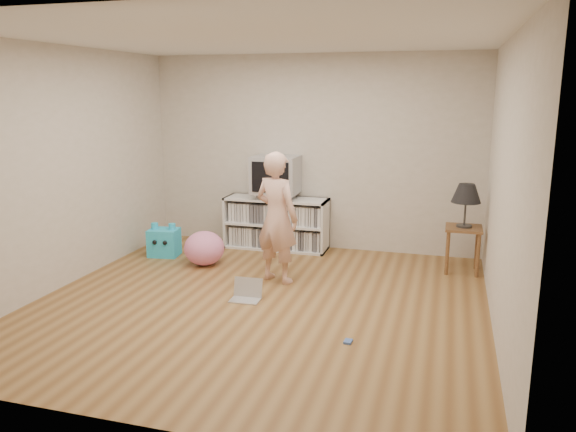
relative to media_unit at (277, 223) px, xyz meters
The scene contains 13 objects.
ground 2.11m from the media_unit, 77.62° to the right, with size 4.50×4.50×0.00m, color brown.
walls 2.29m from the media_unit, 77.62° to the right, with size 4.52×4.52×2.60m.
ceiling 3.07m from the media_unit, 77.62° to the right, with size 4.50×4.50×0.01m, color white.
media_unit is the anchor object (origin of this frame).
dvd_deck 0.39m from the media_unit, 90.00° to the right, with size 0.45×0.35×0.07m, color gray.
crt_tv 0.67m from the media_unit, 90.00° to the right, with size 0.60×0.53×0.50m.
side_table 2.47m from the media_unit, ahead, with size 0.42×0.42×0.55m.
table_lamp 2.54m from the media_unit, ahead, with size 0.34×0.34×0.52m.
person 1.44m from the media_unit, 72.56° to the right, with size 0.54×0.35×1.48m, color beige.
laptop 2.00m from the media_unit, 81.76° to the right, with size 0.31×0.26×0.21m.
playing_cards 3.09m from the media_unit, 61.13° to the right, with size 0.07×0.09×0.02m, color #476ABD.
plush_blue 1.53m from the media_unit, 149.03° to the right, with size 0.41×0.36×0.44m.
plush_pink 1.19m from the media_unit, 122.34° to the right, with size 0.50×0.50×0.42m, color pink.
Camera 1 is at (1.79, -5.10, 2.12)m, focal length 35.00 mm.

